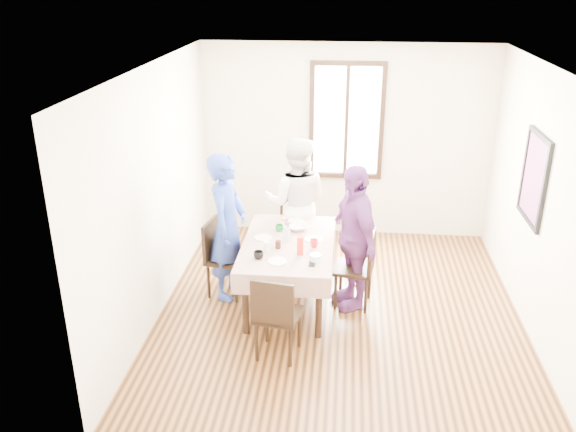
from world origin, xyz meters
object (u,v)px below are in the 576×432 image
object	(u,v)px
chair_right	(354,268)
chair_far	(296,231)
dining_table	(288,273)
person_left	(227,227)
chair_left	(227,259)
chair_near	(278,314)
person_far	(296,203)
person_right	(353,237)

from	to	relation	value
chair_right	chair_far	world-z (taller)	same
dining_table	chair_far	world-z (taller)	chair_far
chair_right	person_left	distance (m)	1.51
chair_left	chair_near	bearing A→B (deg)	42.39
dining_table	chair_near	distance (m)	1.01
chair_left	chair_right	xyz separation A→B (m)	(1.47, -0.09, 0.00)
dining_table	chair_far	bearing A→B (deg)	90.00
chair_right	person_far	distance (m)	1.26
person_left	person_far	world-z (taller)	person_left
dining_table	person_right	xyz separation A→B (m)	(0.72, 0.05, 0.46)
chair_near	person_far	world-z (taller)	person_far
person_right	person_far	bearing A→B (deg)	-165.34
chair_right	person_right	bearing A→B (deg)	98.64
chair_left	person_far	size ratio (longest dim) A/B	0.54
chair_left	person_right	xyz separation A→B (m)	(1.45, -0.09, 0.38)
chair_near	person_left	world-z (taller)	person_left
chair_right	person_right	size ratio (longest dim) A/B	0.54
dining_table	chair_near	xyz separation A→B (m)	(0.00, -1.01, 0.08)
person_left	chair_far	bearing A→B (deg)	-31.49
person_left	person_right	bearing A→B (deg)	-85.69
chair_right	person_right	distance (m)	0.38
chair_near	person_left	size ratio (longest dim) A/B	0.53
chair_near	person_left	bearing A→B (deg)	131.69
chair_near	dining_table	bearing A→B (deg)	99.66
dining_table	chair_near	bearing A→B (deg)	-90.00
person_far	chair_far	bearing A→B (deg)	-88.19
chair_left	person_far	distance (m)	1.19
person_far	person_right	bearing A→B (deg)	129.02
chair_left	person_far	xyz separation A→B (m)	(0.74, 0.85, 0.39)
chair_left	chair_far	size ratio (longest dim) A/B	1.00
chair_near	person_right	world-z (taller)	person_right
person_left	person_right	distance (m)	1.44
chair_far	person_right	size ratio (longest dim) A/B	0.54
person_left	person_right	size ratio (longest dim) A/B	1.03
chair_far	person_far	distance (m)	0.39
chair_near	person_far	size ratio (longest dim) A/B	0.54
chair_far	person_left	size ratio (longest dim) A/B	0.53
dining_table	person_left	xyz separation A→B (m)	(-0.72, 0.14, 0.49)
person_right	dining_table	bearing A→B (deg)	-108.89
person_left	chair_left	bearing A→B (deg)	97.97
dining_table	chair_left	distance (m)	0.75
chair_right	person_far	world-z (taller)	person_far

